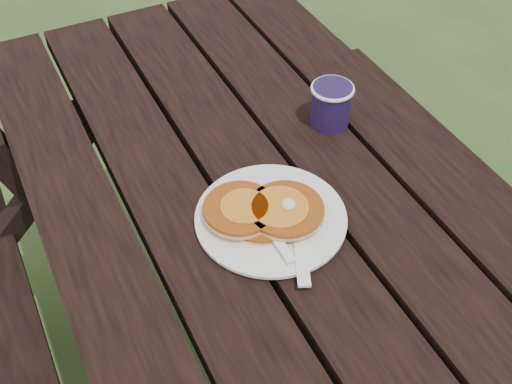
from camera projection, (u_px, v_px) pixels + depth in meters
name	position (u px, v px, depth m)	size (l,w,h in m)	color
plate	(271.00, 219.00, 1.06)	(0.25, 0.25, 0.01)	white
pancake_stack	(264.00, 211.00, 1.05)	(0.19, 0.16, 0.04)	#A24C12
knife	(300.00, 241.00, 1.02)	(0.02, 0.18, 0.01)	white
fork	(275.00, 237.00, 1.02)	(0.03, 0.16, 0.01)	white
coffee_cup	(331.00, 103.00, 1.21)	(0.08, 0.08, 0.09)	#1F143B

